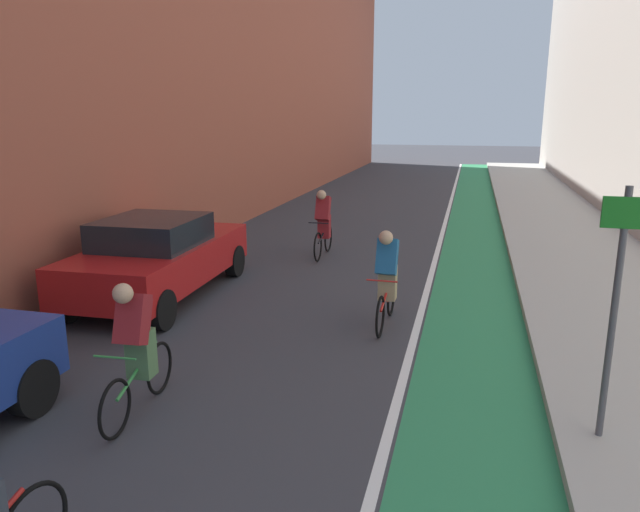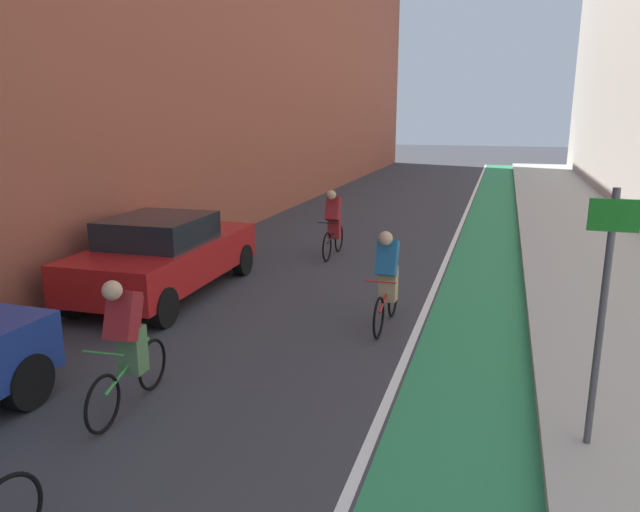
% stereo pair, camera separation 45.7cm
% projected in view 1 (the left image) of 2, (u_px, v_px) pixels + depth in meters
% --- Properties ---
extents(ground_plane, '(97.42, 97.42, 0.00)m').
position_uv_depth(ground_plane, '(373.00, 228.00, 17.72)').
color(ground_plane, '#38383D').
extents(bike_lane_paint, '(1.60, 44.28, 0.00)m').
position_uv_depth(bike_lane_paint, '(474.00, 221.00, 18.88)').
color(bike_lane_paint, '#2D8451').
rests_on(bike_lane_paint, ground).
extents(lane_divider_stripe, '(0.12, 44.28, 0.00)m').
position_uv_depth(lane_divider_stripe, '(446.00, 219.00, 19.10)').
color(lane_divider_stripe, white).
rests_on(lane_divider_stripe, ground).
extents(sidewalk_right, '(3.33, 44.28, 0.14)m').
position_uv_depth(sidewalk_right, '(556.00, 222.00, 18.27)').
color(sidewalk_right, '#A8A59E').
rests_on(sidewalk_right, ground).
extents(building_facade_left, '(4.15, 44.28, 13.46)m').
position_uv_depth(building_facade_left, '(219.00, 9.00, 19.35)').
color(building_facade_left, '#9E4C38').
rests_on(building_facade_left, ground).
extents(parked_sedan_red, '(2.04, 4.41, 1.53)m').
position_uv_depth(parked_sedan_red, '(158.00, 256.00, 10.86)').
color(parked_sedan_red, red).
rests_on(parked_sedan_red, ground).
extents(cyclist_mid, '(0.48, 1.69, 1.60)m').
position_uv_depth(cyclist_mid, '(136.00, 343.00, 6.58)').
color(cyclist_mid, black).
rests_on(cyclist_mid, ground).
extents(cyclist_trailing, '(0.48, 1.71, 1.61)m').
position_uv_depth(cyclist_trailing, '(387.00, 278.00, 9.36)').
color(cyclist_trailing, black).
rests_on(cyclist_trailing, ground).
extents(cyclist_far, '(0.48, 1.74, 1.63)m').
position_uv_depth(cyclist_far, '(323.00, 221.00, 13.98)').
color(cyclist_far, black).
rests_on(cyclist_far, ground).
extents(street_sign_post, '(0.44, 0.07, 2.56)m').
position_uv_depth(street_sign_post, '(616.00, 293.00, 5.66)').
color(street_sign_post, '#4C4C51').
rests_on(street_sign_post, sidewalk_right).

